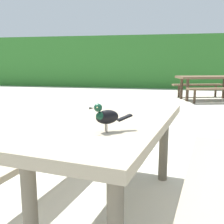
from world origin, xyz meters
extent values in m
plane|color=beige|center=(0.00, 0.00, 0.00)|extent=(60.00, 60.00, 0.00)
cube|color=#2D6B28|center=(0.00, 10.62, 1.17)|extent=(28.00, 1.34, 2.34)
cube|color=gray|center=(0.00, -0.24, 0.70)|extent=(1.04, 1.90, 0.07)
cylinder|color=#635B4C|center=(-0.38, -0.89, 0.33)|extent=(0.09, 0.09, 0.67)
cylinder|color=#635B4C|center=(-0.16, 0.50, 0.33)|extent=(0.09, 0.09, 0.67)
cylinder|color=#635B4C|center=(0.37, 0.41, 0.33)|extent=(0.09, 0.09, 0.67)
cube|color=gray|center=(-0.70, -0.13, 0.41)|extent=(0.55, 1.73, 0.05)
cylinder|color=#635B4C|center=(-0.59, 0.51, 0.20)|extent=(0.07, 0.07, 0.39)
cube|color=gray|center=(0.69, -0.35, 0.41)|extent=(0.55, 1.73, 0.05)
cylinder|color=#635B4C|center=(0.79, 0.29, 0.20)|extent=(0.07, 0.07, 0.39)
ellipsoid|color=black|center=(0.02, -0.59, 0.84)|extent=(0.16, 0.14, 0.09)
ellipsoid|color=#0F3823|center=(-0.01, -0.62, 0.84)|extent=(0.09, 0.09, 0.06)
sphere|color=#0F3823|center=(-0.03, -0.63, 0.90)|extent=(0.05, 0.05, 0.05)
sphere|color=#EAE08C|center=(-0.03, -0.65, 0.90)|extent=(0.01, 0.01, 0.01)
sphere|color=#EAE08C|center=(-0.05, -0.62, 0.90)|extent=(0.01, 0.01, 0.01)
cone|color=black|center=(-0.06, -0.65, 0.90)|extent=(0.03, 0.03, 0.02)
cube|color=black|center=(0.12, -0.53, 0.82)|extent=(0.10, 0.08, 0.04)
cylinder|color=#47423D|center=(0.02, -0.61, 0.77)|extent=(0.01, 0.01, 0.05)
cylinder|color=#47423D|center=(0.01, -0.59, 0.77)|extent=(0.01, 0.01, 0.05)
cube|color=brown|center=(1.58, 6.61, 0.70)|extent=(1.94, 1.23, 0.07)
cylinder|color=#423324|center=(2.18, 7.07, 0.33)|extent=(0.09, 0.09, 0.67)
cylinder|color=#423324|center=(0.98, 6.16, 0.33)|extent=(0.09, 0.09, 0.67)
cylinder|color=#423324|center=(0.83, 6.67, 0.33)|extent=(0.09, 0.09, 0.67)
cube|color=brown|center=(1.77, 5.94, 0.41)|extent=(1.72, 0.75, 0.05)
cylinder|color=#423324|center=(1.16, 5.76, 0.20)|extent=(0.07, 0.07, 0.39)
cube|color=brown|center=(1.38, 7.29, 0.41)|extent=(1.72, 0.75, 0.05)
cylinder|color=#423324|center=(2.00, 7.47, 0.20)|extent=(0.07, 0.07, 0.39)
cylinder|color=#423324|center=(0.77, 7.11, 0.20)|extent=(0.07, 0.07, 0.39)
camera|label=1|loc=(0.38, -2.21, 1.18)|focal=43.33mm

